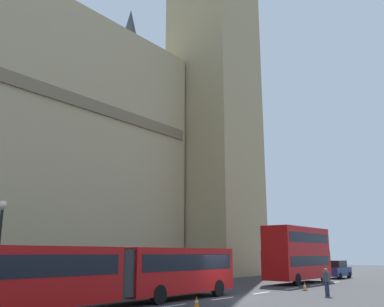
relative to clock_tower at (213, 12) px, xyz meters
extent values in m
plane|color=#333335|center=(-21.57, -15.98, -35.95)|extent=(160.00, 160.00, 0.00)
cube|color=silver|center=(-26.61, -15.98, -35.94)|extent=(2.20, 0.16, 0.01)
cube|color=silver|center=(-22.01, -15.98, -35.94)|extent=(2.20, 0.16, 0.01)
cube|color=silver|center=(-17.41, -15.98, -35.94)|extent=(2.20, 0.16, 0.01)
cube|color=silver|center=(-12.81, -15.98, -35.94)|extent=(2.20, 0.16, 0.01)
cube|color=silver|center=(-8.21, -15.98, -35.94)|extent=(2.20, 0.16, 0.01)
cube|color=silver|center=(-3.61, -15.98, -35.94)|extent=(2.20, 0.16, 0.01)
cube|color=tan|center=(0.00, 0.02, -11.74)|extent=(9.42, 9.42, 48.41)
cone|color=#383D42|center=(-11.91, 4.02, -6.55)|extent=(2.40, 2.40, 5.09)
cube|color=#B20F0F|center=(-24.05, -13.98, -34.30)|extent=(8.67, 2.50, 2.50)
cube|color=black|center=(-24.05, -13.98, -33.85)|extent=(7.98, 2.54, 0.90)
cube|color=#B20F0F|center=(-33.62, -13.98, -34.30)|extent=(8.67, 2.50, 2.50)
cube|color=black|center=(-33.62, -13.98, -33.85)|extent=(7.98, 2.54, 0.90)
cylinder|color=#2D2D2D|center=(-28.84, -13.98, -34.30)|extent=(2.37, 2.38, 2.25)
cylinder|color=black|center=(-21.28, -15.11, -35.45)|extent=(1.00, 0.30, 1.00)
cylinder|color=black|center=(-26.66, -15.11, -35.45)|extent=(1.00, 0.30, 1.00)
cube|color=#B20F0F|center=(-6.98, -13.98, -34.35)|extent=(9.17, 2.50, 2.40)
cube|color=black|center=(-6.98, -13.98, -34.00)|extent=(8.26, 2.54, 0.84)
cube|color=#B20F0F|center=(-6.98, -13.98, -32.10)|extent=(8.99, 2.50, 2.10)
cube|color=black|center=(-6.98, -13.98, -32.00)|extent=(8.26, 2.54, 0.84)
cylinder|color=black|center=(-4.04, -15.11, -35.45)|extent=(1.00, 0.30, 1.00)
cylinder|color=black|center=(-9.92, -15.11, -35.45)|extent=(1.00, 0.30, 1.00)
cube|color=navy|center=(2.70, -13.87, -35.25)|extent=(4.40, 1.80, 0.90)
cube|color=black|center=(2.50, -13.87, -34.45)|extent=(2.46, 1.66, 0.70)
cylinder|color=black|center=(4.10, -14.68, -35.63)|extent=(0.64, 0.30, 0.64)
cylinder|color=black|center=(1.29, -14.68, -35.63)|extent=(0.64, 0.30, 0.64)
cone|color=orange|center=(-26.70, -17.66, -35.64)|extent=(0.28, 0.28, 0.55)
cylinder|color=white|center=(-26.70, -17.66, -35.62)|extent=(0.17, 0.17, 0.08)
cube|color=black|center=(-13.87, -17.53, -35.93)|extent=(0.36, 0.36, 0.03)
cone|color=orange|center=(-13.87, -17.53, -35.64)|extent=(0.28, 0.28, 0.55)
cylinder|color=white|center=(-13.87, -17.53, -35.62)|extent=(0.17, 0.17, 0.08)
sphere|color=beige|center=(-32.59, -9.48, -30.90)|extent=(0.44, 0.44, 0.44)
cylinder|color=#262D4C|center=(-16.78, -20.36, -35.52)|extent=(0.16, 0.16, 0.86)
cylinder|color=#262D4C|center=(-16.98, -20.32, -35.52)|extent=(0.16, 0.16, 0.86)
cube|color=#3F3F47|center=(-16.88, -20.34, -34.79)|extent=(0.31, 0.44, 0.60)
sphere|color=#936B4C|center=(-16.88, -20.34, -34.37)|extent=(0.22, 0.22, 0.22)
camera|label=1|loc=(-43.56, -30.77, -33.35)|focal=39.28mm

